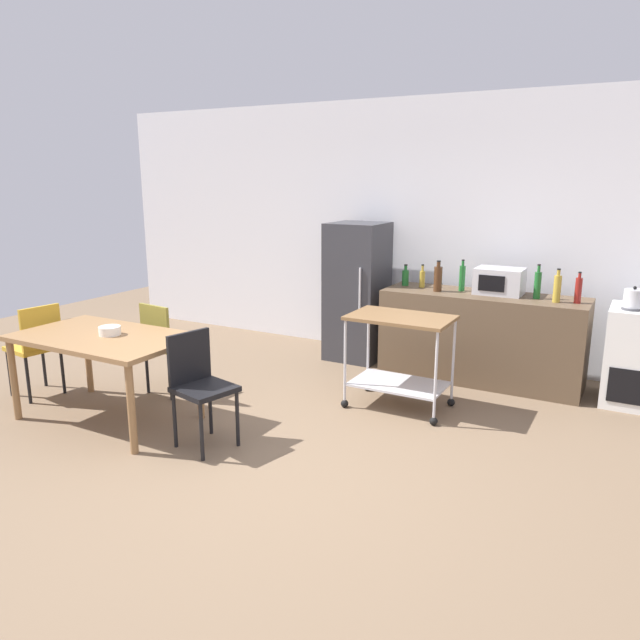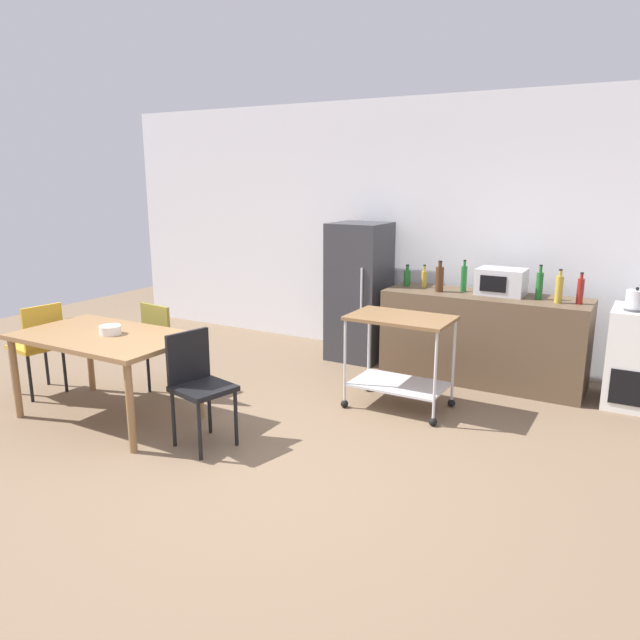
% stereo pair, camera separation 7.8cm
% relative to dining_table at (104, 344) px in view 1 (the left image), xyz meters
% --- Properties ---
extents(ground_plane, '(12.00, 12.00, 0.00)m').
position_rel_dining_table_xyz_m(ground_plane, '(1.65, -0.03, -0.67)').
color(ground_plane, brown).
extents(back_wall, '(8.40, 0.12, 2.90)m').
position_rel_dining_table_xyz_m(back_wall, '(1.65, 3.17, 0.78)').
color(back_wall, white).
rests_on(back_wall, ground_plane).
extents(kitchen_counter, '(2.00, 0.64, 0.90)m').
position_rel_dining_table_xyz_m(kitchen_counter, '(2.55, 2.57, -0.22)').
color(kitchen_counter, brown).
rests_on(kitchen_counter, ground_plane).
extents(dining_table, '(1.50, 0.90, 0.75)m').
position_rel_dining_table_xyz_m(dining_table, '(0.00, 0.00, 0.00)').
color(dining_table, olive).
rests_on(dining_table, ground_plane).
extents(chair_black, '(0.48, 0.48, 0.89)m').
position_rel_dining_table_xyz_m(chair_black, '(1.03, -0.01, -0.15)').
color(chair_black, black).
rests_on(chair_black, ground_plane).
extents(chair_mustard, '(0.45, 0.45, 0.89)m').
position_rel_dining_table_xyz_m(chair_mustard, '(-1.00, 0.08, -0.15)').
color(chair_mustard, gold).
rests_on(chair_mustard, ground_plane).
extents(chair_olive, '(0.44, 0.44, 0.89)m').
position_rel_dining_table_xyz_m(chair_olive, '(0.01, 0.72, -0.15)').
color(chair_olive, olive).
rests_on(chair_olive, ground_plane).
extents(refrigerator, '(0.60, 0.63, 1.55)m').
position_rel_dining_table_xyz_m(refrigerator, '(1.10, 2.67, 0.10)').
color(refrigerator, '#333338').
rests_on(refrigerator, ground_plane).
extents(kitchen_cart, '(0.91, 0.57, 0.85)m').
position_rel_dining_table_xyz_m(kitchen_cart, '(2.09, 1.46, -0.10)').
color(kitchen_cart, brown).
rests_on(kitchen_cart, ground_plane).
extents(bottle_olive_oil, '(0.07, 0.07, 0.23)m').
position_rel_dining_table_xyz_m(bottle_olive_oil, '(1.68, 2.65, 0.32)').
color(bottle_olive_oil, '#1E6628').
rests_on(bottle_olive_oil, kitchen_counter).
extents(bottle_sesame_oil, '(0.06, 0.06, 0.24)m').
position_rel_dining_table_xyz_m(bottle_sesame_oil, '(1.87, 2.64, 0.33)').
color(bottle_sesame_oil, gold).
rests_on(bottle_sesame_oil, kitchen_counter).
extents(bottle_hot_sauce, '(0.08, 0.08, 0.32)m').
position_rel_dining_table_xyz_m(bottle_hot_sauce, '(2.09, 2.50, 0.36)').
color(bottle_hot_sauce, '#4C2D19').
rests_on(bottle_hot_sauce, kitchen_counter).
extents(bottle_soy_sauce, '(0.06, 0.06, 0.32)m').
position_rel_dining_table_xyz_m(bottle_soy_sauce, '(2.30, 2.64, 0.37)').
color(bottle_soy_sauce, '#1E6628').
rests_on(bottle_soy_sauce, kitchen_counter).
extents(microwave, '(0.46, 0.35, 0.26)m').
position_rel_dining_table_xyz_m(microwave, '(2.67, 2.65, 0.36)').
color(microwave, silver).
rests_on(microwave, kitchen_counter).
extents(bottle_vinegar, '(0.06, 0.06, 0.33)m').
position_rel_dining_table_xyz_m(bottle_vinegar, '(3.05, 2.59, 0.37)').
color(bottle_vinegar, '#1E6628').
rests_on(bottle_vinegar, kitchen_counter).
extents(bottle_sparkling_water, '(0.07, 0.07, 0.32)m').
position_rel_dining_table_xyz_m(bottle_sparkling_water, '(3.24, 2.50, 0.36)').
color(bottle_sparkling_water, gold).
rests_on(bottle_sparkling_water, kitchen_counter).
extents(bottle_soda, '(0.06, 0.06, 0.30)m').
position_rel_dining_table_xyz_m(bottle_soda, '(3.41, 2.55, 0.36)').
color(bottle_soda, maroon).
rests_on(bottle_soda, kitchen_counter).
extents(fruit_bowl, '(0.18, 0.18, 0.07)m').
position_rel_dining_table_xyz_m(fruit_bowl, '(0.05, 0.03, 0.12)').
color(fruit_bowl, white).
rests_on(fruit_bowl, dining_table).
extents(kettle, '(0.24, 0.17, 0.19)m').
position_rel_dining_table_xyz_m(kettle, '(3.88, 2.49, 0.33)').
color(kettle, silver).
rests_on(kettle, stove_oven).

